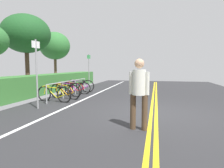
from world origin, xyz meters
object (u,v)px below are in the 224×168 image
at_px(bicycle_0, 54,94).
at_px(bicycle_4, 79,86).
at_px(sign_post_far, 89,68).
at_px(bike_rack, 69,85).
at_px(tree_extra, 55,46).
at_px(bicycle_3, 76,88).
at_px(tree_far_right, 26,34).
at_px(bicycle_1, 65,91).
at_px(sign_post_near, 37,68).
at_px(pedestrian, 139,89).
at_px(bicycle_2, 68,89).

height_order(bicycle_0, bicycle_4, bicycle_4).
height_order(bicycle_0, sign_post_far, sign_post_far).
relative_size(bike_rack, sign_post_far, 1.84).
bearing_deg(tree_extra, sign_post_far, -123.68).
xyz_separation_m(bicycle_3, tree_far_right, (1.30, 4.00, 3.32)).
relative_size(bicycle_3, sign_post_far, 0.71).
relative_size(bicycle_1, tree_far_right, 0.36).
bearing_deg(bicycle_0, bicycle_1, -4.86).
relative_size(bike_rack, bicycle_1, 2.48).
bearing_deg(bicycle_3, tree_far_right, 71.98).
bearing_deg(bike_rack, tree_far_right, 62.41).
xyz_separation_m(sign_post_near, sign_post_far, (6.03, 0.19, -0.07)).
bearing_deg(tree_far_right, bike_rack, -117.59).
bearing_deg(pedestrian, bike_rack, 41.21).
bearing_deg(bicycle_2, sign_post_near, -175.13).
height_order(sign_post_far, tree_extra, tree_extra).
bearing_deg(bike_rack, bicycle_0, -178.32).
bearing_deg(bicycle_3, bicycle_4, 7.44).
bearing_deg(pedestrian, bicycle_3, 36.76).
height_order(bicycle_4, sign_post_far, sign_post_far).
bearing_deg(sign_post_near, bicycle_4, 3.58).
distance_m(bicycle_0, bicycle_2, 1.64).
relative_size(tree_far_right, tree_extra, 1.12).
relative_size(pedestrian, tree_far_right, 0.35).
relative_size(bicycle_2, sign_post_far, 0.73).
bearing_deg(sign_post_far, tree_extra, 56.32).
bearing_deg(sign_post_far, tree_far_right, 103.10).
relative_size(bike_rack, bicycle_2, 2.54).
bearing_deg(tree_extra, bicycle_4, -136.59).
relative_size(bicycle_1, sign_post_near, 0.70).
height_order(bike_rack, bicycle_3, bike_rack).
relative_size(bicycle_2, tree_far_right, 0.35).
bearing_deg(bicycle_1, sign_post_far, 2.00).
bearing_deg(sign_post_near, bicycle_1, 1.40).
xyz_separation_m(bicycle_0, pedestrian, (-2.90, -3.93, 0.65)).
relative_size(sign_post_near, tree_extra, 0.57).
height_order(bicycle_1, sign_post_near, sign_post_near).
distance_m(bicycle_2, bicycle_4, 1.59).
bearing_deg(sign_post_near, tree_far_right, 39.31).
relative_size(bicycle_1, bicycle_3, 1.05).
distance_m(bicycle_0, bicycle_4, 3.23).
bearing_deg(tree_far_right, sign_post_near, -140.69).
distance_m(bicycle_2, pedestrian, 6.12).
distance_m(bike_rack, tree_far_right, 5.46).
height_order(bicycle_2, tree_extra, tree_extra).
xyz_separation_m(bicycle_3, pedestrian, (-5.33, -3.98, 0.66)).
distance_m(bicycle_0, tree_extra, 8.80).
height_order(bicycle_2, bicycle_4, bicycle_4).
xyz_separation_m(bicycle_1, pedestrian, (-3.76, -3.85, 0.64)).
bearing_deg(sign_post_near, bicycle_2, 4.87).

